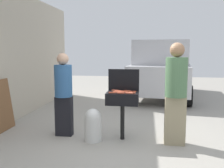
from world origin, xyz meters
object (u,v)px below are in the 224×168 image
object	(u,v)px
propane_tank	(93,124)
parked_minivan	(162,69)
hot_dog_3	(125,92)
bbq_grill	(123,100)
hot_dog_13	(118,91)
hot_dog_2	(115,90)
hot_dog_12	(132,93)
hot_dog_6	(121,92)
hot_dog_7	(133,92)
hot_dog_4	(120,91)
hot_dog_5	(127,91)
person_left	(64,91)
hot_dog_11	(128,93)
hot_dog_10	(112,93)
hot_dog_8	(129,93)
hot_dog_9	(116,92)
hot_dog_1	(121,93)
hot_dog_0	(117,92)
person_right	(176,90)

from	to	relation	value
propane_tank	parked_minivan	distance (m)	5.17
hot_dog_3	bbq_grill	bearing A→B (deg)	173.56
hot_dog_13	propane_tank	distance (m)	0.78
hot_dog_2	hot_dog_12	world-z (taller)	same
hot_dog_6	hot_dog_13	size ratio (longest dim) A/B	1.00
hot_dog_6	hot_dog_7	world-z (taller)	same
hot_dog_13	hot_dog_4	bearing A→B (deg)	65.57
bbq_grill	hot_dog_5	world-z (taller)	hot_dog_5
parked_minivan	hot_dog_5	bearing A→B (deg)	85.46
hot_dog_6	person_left	xyz separation A→B (m)	(-1.15, 0.13, -0.03)
person_left	propane_tank	bearing A→B (deg)	-23.22
hot_dog_2	hot_dog_11	bearing A→B (deg)	-37.64
hot_dog_7	hot_dog_13	distance (m)	0.27
hot_dog_10	hot_dog_8	bearing A→B (deg)	-4.56
bbq_grill	hot_dog_9	size ratio (longest dim) A/B	7.02
hot_dog_8	propane_tank	bearing A→B (deg)	-179.86
hot_dog_3	hot_dog_13	world-z (taller)	same
hot_dog_2	hot_dog_10	size ratio (longest dim) A/B	1.00
hot_dog_3	hot_dog_7	bearing A→B (deg)	14.48
hot_dog_13	hot_dog_5	bearing A→B (deg)	26.68
hot_dog_11	person_left	size ratio (longest dim) A/B	0.08
hot_dog_10	hot_dog_13	bearing A→B (deg)	58.89
hot_dog_1	hot_dog_5	size ratio (longest dim) A/B	1.00
hot_dog_0	hot_dog_11	world-z (taller)	same
hot_dog_5	hot_dog_12	size ratio (longest dim) A/B	1.00
hot_dog_1	hot_dog_8	bearing A→B (deg)	1.54
hot_dog_2	hot_dog_3	distance (m)	0.23
hot_dog_0	hot_dog_12	xyz separation A→B (m)	(0.28, -0.10, 0.00)
hot_dog_0	hot_dog_1	xyz separation A→B (m)	(0.09, -0.15, 0.00)
bbq_grill	hot_dog_3	world-z (taller)	hot_dog_3
hot_dog_11	propane_tank	xyz separation A→B (m)	(-0.65, -0.08, -0.60)
hot_dog_2	hot_dog_11	distance (m)	0.34
hot_dog_0	propane_tank	bearing A→B (deg)	-161.72
hot_dog_10	hot_dog_1	bearing A→B (deg)	-10.10
person_left	bbq_grill	bearing A→B (deg)	-6.45
hot_dog_9	hot_dog_10	bearing A→B (deg)	-149.15
hot_dog_7	propane_tank	distance (m)	0.96
hot_dog_8	propane_tank	world-z (taller)	hot_dog_8
propane_tank	person_right	distance (m)	1.64
hot_dog_1	parked_minivan	bearing A→B (deg)	78.56
hot_dog_6	hot_dog_7	bearing A→B (deg)	23.69
hot_dog_8	hot_dog_3	bearing A→B (deg)	122.08
parked_minivan	hot_dog_1	bearing A→B (deg)	85.06
bbq_grill	propane_tank	bearing A→B (deg)	-162.95
hot_dog_1	hot_dog_9	xyz separation A→B (m)	(-0.09, 0.07, 0.00)
hot_dog_5	hot_dog_6	world-z (taller)	same
propane_tank	parked_minivan	world-z (taller)	parked_minivan
hot_dog_12	hot_dog_10	bearing A→B (deg)	-177.33
hot_dog_2	hot_dog_13	distance (m)	0.12
hot_dog_5	hot_dog_7	xyz separation A→B (m)	(0.11, -0.07, 0.00)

